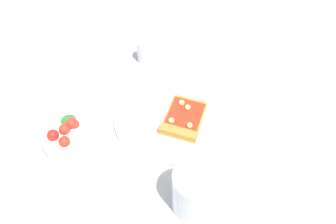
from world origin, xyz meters
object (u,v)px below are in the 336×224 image
Objects in this scene: pepper_shaker at (144,50)px; soda_glass at (193,192)px; salad_bowl at (68,136)px; pizza_slice_main at (183,121)px; plate at (169,117)px; paper_napkin at (261,98)px.

soda_glass is at bearing 169.42° from pepper_shaker.
pepper_shaker is at bearing -10.58° from soda_glass.
soda_glass is (-0.24, -0.17, 0.02)m from salad_bowl.
pizza_slice_main is 0.25m from salad_bowl.
plate is at bearing 173.14° from pepper_shaker.
salad_bowl is at bearing 75.64° from pizza_slice_main.
pepper_shaker is at bearing 39.61° from paper_napkin.
pepper_shaker is (0.24, -0.01, 0.02)m from pizza_slice_main.
pepper_shaker reaches higher than pizza_slice_main.
soda_glass is at bearing 165.79° from plate.
salad_bowl reaches higher than plate.
pizza_slice_main is 0.21m from paper_napkin.
salad_bowl is (0.03, 0.22, 0.03)m from plate.
pepper_shaker is at bearing -54.80° from salad_bowl.
pizza_slice_main reaches higher than paper_napkin.
soda_glass is at bearing 158.03° from pizza_slice_main.
plate is at bearing -14.21° from soda_glass.
soda_glass reaches higher than pepper_shaker.
salad_bowl is at bearing 36.29° from soda_glass.
plate is 0.21m from pepper_shaker.
salad_bowl is at bearing 81.02° from paper_napkin.
soda_glass is 1.44× the size of pepper_shaker.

